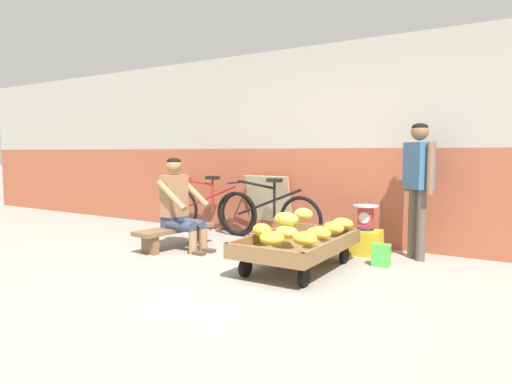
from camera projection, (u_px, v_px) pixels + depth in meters
ground_plane at (218, 294)px, 3.80m from camera, size 80.00×80.00×0.00m
back_wall at (337, 145)px, 5.97m from camera, size 16.00×0.30×2.62m
banana_cart at (298, 247)px, 4.57m from camera, size 0.84×1.44×0.36m
banana_pile at (299, 227)px, 4.49m from camera, size 0.86×1.34×0.25m
low_bench at (175, 233)px, 5.59m from camera, size 0.44×1.13×0.27m
vendor_seated at (179, 204)px, 5.50m from camera, size 0.70×0.51×1.14m
plastic_crate at (365, 243)px, 5.22m from camera, size 0.36×0.28×0.30m
weighing_scale at (366, 217)px, 5.19m from camera, size 0.30×0.30×0.29m
bicycle_near_left at (207, 209)px, 6.71m from camera, size 1.66×0.48×0.86m
bicycle_far_left at (268, 215)px, 6.11m from camera, size 1.66×0.48×0.86m
sign_board at (270, 206)px, 6.38m from camera, size 0.70×0.24×0.88m
customer_adult at (418, 175)px, 4.95m from camera, size 0.38×0.37×1.53m
shopping_bag at (381, 255)px, 4.72m from camera, size 0.18×0.12×0.24m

